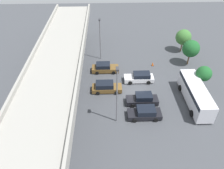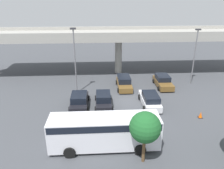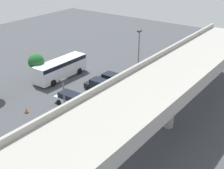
% 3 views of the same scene
% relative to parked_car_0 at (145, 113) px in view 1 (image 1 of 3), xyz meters
% --- Properties ---
extents(ground_plane, '(90.34, 90.34, 0.00)m').
position_rel_parked_car_0_xyz_m(ground_plane, '(5.60, 0.65, -0.73)').
color(ground_plane, '#424449').
extents(highway_overpass, '(43.29, 7.04, 7.21)m').
position_rel_parked_car_0_xyz_m(highway_overpass, '(5.60, 11.86, 5.27)').
color(highway_overpass, '#9E9B93').
rests_on(highway_overpass, ground_plane).
extents(parked_car_0, '(2.18, 4.62, 1.57)m').
position_rel_parked_car_0_xyz_m(parked_car_0, '(0.00, 0.00, 0.00)').
color(parked_car_0, black).
rests_on(parked_car_0, ground_plane).
extents(parked_car_1, '(2.03, 4.66, 1.65)m').
position_rel_parked_car_0_xyz_m(parked_car_1, '(2.81, -0.08, 0.02)').
color(parked_car_1, black).
rests_on(parked_car_1, ground_plane).
extents(parked_car_2, '(2.10, 4.65, 1.62)m').
position_rel_parked_car_0_xyz_m(parked_car_2, '(5.84, 5.21, 0.04)').
color(parked_car_2, brown).
rests_on(parked_car_2, ground_plane).
extents(parked_car_3, '(2.06, 4.88, 1.60)m').
position_rel_parked_car_0_xyz_m(parked_car_3, '(8.24, -0.39, 0.03)').
color(parked_car_3, silver).
rests_on(parked_car_3, ground_plane).
extents(parked_car_4, '(2.18, 4.69, 1.59)m').
position_rel_parked_car_0_xyz_m(parked_car_4, '(11.42, 5.41, 0.00)').
color(parked_car_4, brown).
rests_on(parked_car_4, ground_plane).
extents(shuttle_bus, '(9.11, 2.68, 2.86)m').
position_rel_parked_car_0_xyz_m(shuttle_bus, '(2.72, -7.69, 0.98)').
color(shuttle_bus, silver).
rests_on(shuttle_bus, ground_plane).
extents(lamp_post_near_aisle, '(0.70, 0.35, 8.51)m').
position_rel_parked_car_0_xyz_m(lamp_post_near_aisle, '(-0.63, 3.91, 4.22)').
color(lamp_post_near_aisle, slate).
rests_on(lamp_post_near_aisle, ground_plane).
extents(lamp_post_mid_lot, '(0.70, 0.35, 7.95)m').
position_rel_parked_car_0_xyz_m(lamp_post_mid_lot, '(15.84, 6.14, 3.93)').
color(lamp_post_mid_lot, slate).
rests_on(lamp_post_mid_lot, ground_plane).
extents(tree_front_left, '(2.36, 2.36, 4.28)m').
position_rel_parked_car_0_xyz_m(tree_front_left, '(5.65, -9.64, 2.35)').
color(tree_front_left, brown).
rests_on(tree_front_left, ground_plane).
extents(tree_front_right, '(3.08, 3.08, 4.77)m').
position_rel_parked_car_0_xyz_m(tree_front_right, '(13.35, -10.13, 2.49)').
color(tree_front_right, brown).
rests_on(tree_front_right, ground_plane).
extents(tree_front_far_right, '(3.05, 3.05, 4.61)m').
position_rel_parked_car_0_xyz_m(tree_front_far_right, '(18.36, -10.28, 2.35)').
color(tree_front_far_right, brown).
rests_on(tree_front_far_right, ground_plane).
extents(traffic_cone, '(0.44, 0.44, 0.70)m').
position_rel_parked_car_0_xyz_m(traffic_cone, '(13.01, -3.50, -0.40)').
color(traffic_cone, black).
rests_on(traffic_cone, ground_plane).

